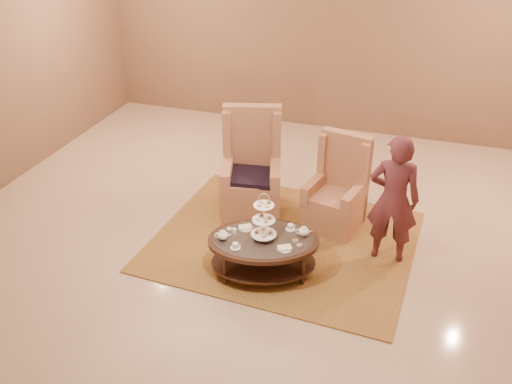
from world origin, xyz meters
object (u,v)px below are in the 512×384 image
(armchair_left, at_px, (252,177))
(tea_table, at_px, (264,245))
(armchair_right, at_px, (337,196))
(person, at_px, (393,200))

(armchair_left, bearing_deg, tea_table, -81.94)
(armchair_right, bearing_deg, person, -25.06)
(armchair_left, bearing_deg, person, -32.77)
(armchair_right, relative_size, person, 0.76)
(armchair_left, distance_m, armchair_right, 1.14)
(armchair_left, height_order, armchair_right, armchair_left)
(person, bearing_deg, armchair_left, -18.55)
(tea_table, distance_m, armchair_left, 1.40)
(armchair_right, bearing_deg, armchair_left, -168.01)
(tea_table, height_order, armchair_left, armchair_left)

